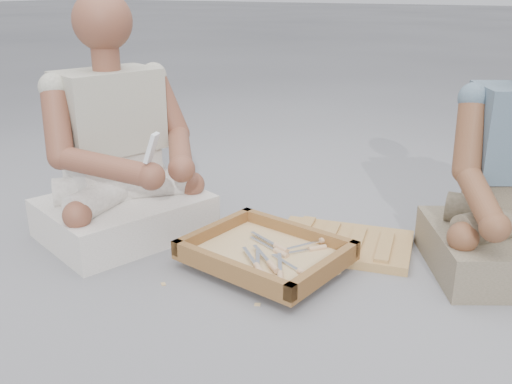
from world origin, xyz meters
The scene contains 22 objects.
ground centered at (0.00, 0.00, 0.00)m, with size 60.00×60.00×0.00m, color gray.
carved_panel centered at (0.11, 0.51, 0.02)m, with size 0.53×0.36×0.04m, color olive.
tool_tray centered at (-0.09, 0.21, 0.06)m, with size 0.63×0.54×0.07m.
chisel_0 centered at (-0.07, 0.26, 0.07)m, with size 0.21×0.11×0.02m.
chisel_1 centered at (0.05, 0.32, 0.06)m, with size 0.16×0.17×0.02m.
chisel_2 centered at (-0.06, 0.24, 0.06)m, with size 0.21×0.11×0.02m.
chisel_3 centered at (-0.04, 0.04, 0.08)m, with size 0.12×0.20×0.02m.
chisel_4 centered at (0.09, 0.13, 0.06)m, with size 0.20×0.12×0.02m.
chisel_5 centered at (-0.05, 0.07, 0.08)m, with size 0.17×0.17×0.02m.
chisel_6 centered at (0.04, 0.07, 0.07)m, with size 0.12×0.20×0.02m.
chisel_7 centered at (-0.02, 0.11, 0.08)m, with size 0.18×0.16×0.02m.
chisel_8 centered at (0.07, 0.38, 0.08)m, with size 0.13×0.19×0.02m.
wood_chip_0 centered at (-0.30, 0.39, 0.00)m, with size 0.02×0.01×0.00m, color #D2C17C.
wood_chip_1 centered at (-0.34, 0.40, 0.00)m, with size 0.02×0.01×0.00m, color #D2C17C.
wood_chip_2 centered at (0.17, 0.29, 0.00)m, with size 0.02×0.01×0.00m, color #D2C17C.
wood_chip_3 centered at (0.09, 0.59, 0.00)m, with size 0.02×0.01×0.00m, color #D2C17C.
wood_chip_4 centered at (0.01, -0.04, 0.00)m, with size 0.02×0.01×0.00m, color #D2C17C.
wood_chip_5 centered at (0.12, 0.13, 0.00)m, with size 0.02×0.01×0.00m, color #D2C17C.
wood_chip_6 centered at (-0.36, -0.07, 0.00)m, with size 0.02×0.01×0.00m, color #D2C17C.
wood_chip_7 centered at (-0.22, 0.24, 0.00)m, with size 0.02×0.01×0.00m, color #D2C17C.
craftsman centered at (-0.77, 0.21, 0.34)m, with size 0.75×0.77×0.99m.
mobile_phone centered at (-0.45, 0.03, 0.47)m, with size 0.06×0.06×0.11m.
Camera 1 is at (0.77, -1.50, 1.01)m, focal length 40.00 mm.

